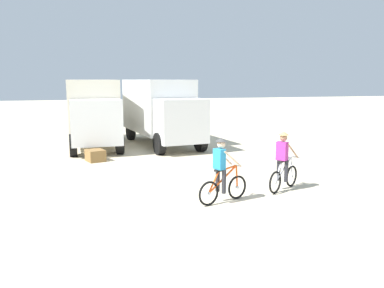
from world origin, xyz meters
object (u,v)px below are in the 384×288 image
(box_truck_cream_rv, at_px, (92,109))
(box_truck_white_box, at_px, (161,109))
(cyclist_orange_shirt, at_px, (222,173))
(supply_crate, at_px, (95,156))
(cyclist_cowboy_hat, at_px, (283,163))

(box_truck_cream_rv, relative_size, box_truck_white_box, 0.97)
(cyclist_orange_shirt, distance_m, supply_crate, 7.53)
(box_truck_cream_rv, xyz_separation_m, cyclist_orange_shirt, (3.14, -10.90, -1.03))
(cyclist_orange_shirt, height_order, supply_crate, cyclist_orange_shirt)
(cyclist_orange_shirt, bearing_deg, supply_crate, 114.98)
(box_truck_white_box, bearing_deg, box_truck_cream_rv, 171.64)
(box_truck_cream_rv, bearing_deg, box_truck_white_box, -8.36)
(cyclist_orange_shirt, relative_size, cyclist_cowboy_hat, 1.00)
(box_truck_white_box, xyz_separation_m, cyclist_orange_shirt, (-0.30, -10.39, -1.03))
(box_truck_white_box, relative_size, cyclist_orange_shirt, 3.85)
(box_truck_cream_rv, distance_m, box_truck_white_box, 3.47)
(box_truck_white_box, bearing_deg, supply_crate, -134.02)
(box_truck_cream_rv, height_order, box_truck_white_box, same)
(box_truck_white_box, height_order, cyclist_cowboy_hat, box_truck_white_box)
(box_truck_cream_rv, bearing_deg, cyclist_orange_shirt, -73.94)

